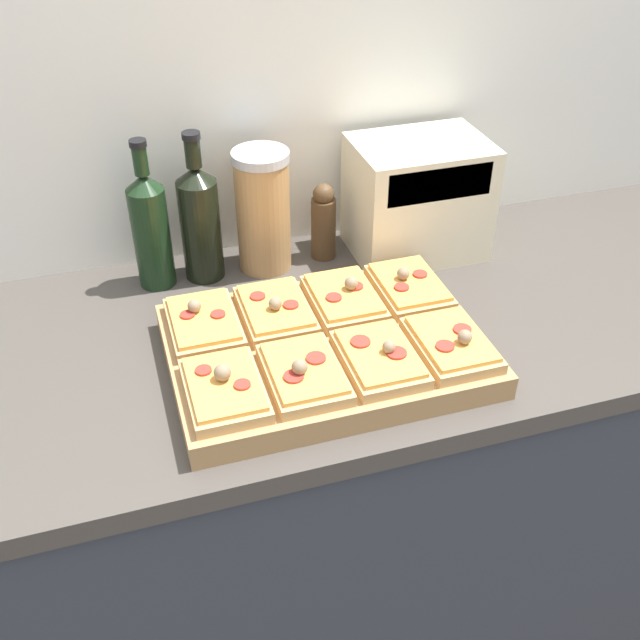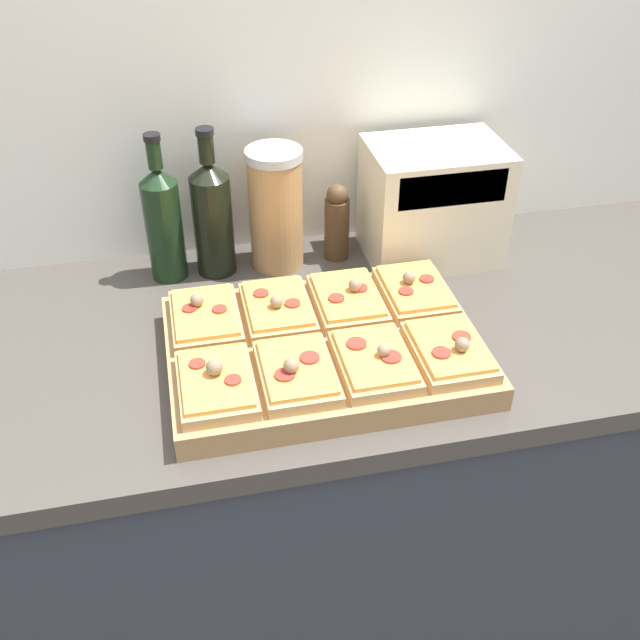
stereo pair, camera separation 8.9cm
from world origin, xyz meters
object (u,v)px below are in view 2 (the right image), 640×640
Objects in this scene: wine_bottle at (212,216)px; cutting_board at (324,350)px; pepper_mill at (337,222)px; toaster_oven at (433,202)px; olive_oil_bottle at (163,221)px; grain_jar_tall at (276,209)px.

cutting_board is at bearing -66.01° from wine_bottle.
pepper_mill reaches higher than cutting_board.
olive_oil_bottle is at bearing 176.77° from toaster_oven.
wine_bottle reaches higher than olive_oil_bottle.
toaster_oven is at bearing -3.23° from olive_oil_bottle.
cutting_board is at bearing -53.91° from olive_oil_bottle.
cutting_board is 0.38m from wine_bottle.
grain_jar_tall is at bearing 174.54° from toaster_oven.
wine_bottle is 0.44m from toaster_oven.
grain_jar_tall is (0.13, 0.00, 0.00)m from wine_bottle.
wine_bottle is 1.21× the size of grain_jar_tall.
wine_bottle reaches higher than cutting_board.
pepper_mill is 0.20m from toaster_oven.
toaster_oven is (0.32, -0.03, -0.00)m from grain_jar_tall.
grain_jar_tall is at bearing 180.00° from pepper_mill.
olive_oil_bottle is at bearing 180.00° from wine_bottle.
grain_jar_tall is 0.86× the size of toaster_oven.
olive_oil_bottle is 0.09m from wine_bottle.
wine_bottle is 0.25m from pepper_mill.
toaster_oven is at bearing -8.96° from pepper_mill.
toaster_oven is (0.44, -0.03, -0.00)m from wine_bottle.
olive_oil_bottle reaches higher than cutting_board.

